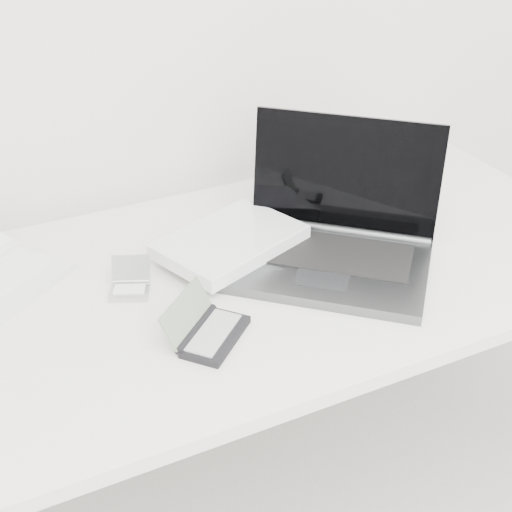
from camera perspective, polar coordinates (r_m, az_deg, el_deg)
name	(u,v)px	position (r m, az deg, el deg)	size (l,w,h in m)	color
desk	(260,286)	(1.55, 0.35, -2.38)	(1.60, 0.80, 0.73)	white
laptop_large	(299,240)	(1.54, 3.48, 1.29)	(0.62, 0.54, 0.28)	#505254
pda_silver	(130,285)	(1.47, -10.03, -2.31)	(0.11, 0.11, 0.06)	#BABABF
palmtop_charcoal	(207,331)	(1.32, -3.92, -5.97)	(0.19, 0.18, 0.08)	black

